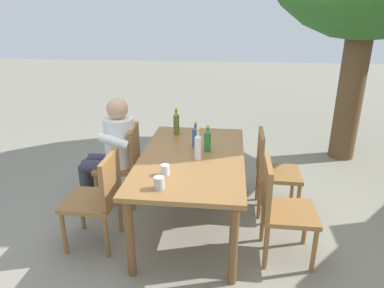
# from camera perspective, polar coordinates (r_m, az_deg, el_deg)

# --- Properties ---
(ground_plane) EXTENTS (24.00, 24.00, 0.00)m
(ground_plane) POSITION_cam_1_polar(r_m,az_deg,el_deg) (3.60, 0.00, -12.95)
(ground_plane) COLOR gray
(dining_table) EXTENTS (1.68, 0.96, 0.74)m
(dining_table) POSITION_cam_1_polar(r_m,az_deg,el_deg) (3.28, 0.00, -3.36)
(dining_table) COLOR olive
(dining_table) RESTS_ON ground_plane
(chair_near_left) EXTENTS (0.48, 0.48, 0.87)m
(chair_near_left) POSITION_cam_1_polar(r_m,az_deg,el_deg) (3.85, -10.98, -2.72)
(chair_near_left) COLOR olive
(chair_near_left) RESTS_ON ground_plane
(chair_near_right) EXTENTS (0.44, 0.44, 0.87)m
(chair_near_right) POSITION_cam_1_polar(r_m,az_deg,el_deg) (3.20, -14.93, -8.13)
(chair_near_right) COLOR olive
(chair_near_right) RESTS_ON ground_plane
(chair_far_left) EXTENTS (0.45, 0.45, 0.87)m
(chair_far_left) POSITION_cam_1_polar(r_m,az_deg,el_deg) (3.70, 12.77, -3.82)
(chair_far_left) COLOR olive
(chair_far_left) RESTS_ON ground_plane
(chair_far_right) EXTENTS (0.44, 0.44, 0.87)m
(chair_far_right) POSITION_cam_1_polar(r_m,az_deg,el_deg) (3.04, 14.17, -9.76)
(chair_far_right) COLOR olive
(chair_far_right) RESTS_ON ground_plane
(person_in_white_shirt) EXTENTS (0.47, 0.62, 1.18)m
(person_in_white_shirt) POSITION_cam_1_polar(r_m,az_deg,el_deg) (3.81, -12.75, -0.37)
(person_in_white_shirt) COLOR white
(person_in_white_shirt) RESTS_ON ground_plane
(bottle_blue) EXTENTS (0.06, 0.06, 0.26)m
(bottle_blue) POSITION_cam_1_polar(r_m,az_deg,el_deg) (3.41, 0.56, 1.24)
(bottle_blue) COLOR #2D56A3
(bottle_blue) RESTS_ON dining_table
(bottle_green) EXTENTS (0.06, 0.06, 0.26)m
(bottle_green) POSITION_cam_1_polar(r_m,az_deg,el_deg) (3.32, 2.54, 0.66)
(bottle_green) COLOR #287A38
(bottle_green) RESTS_ON dining_table
(bottle_clear) EXTENTS (0.06, 0.06, 0.29)m
(bottle_clear) POSITION_cam_1_polar(r_m,az_deg,el_deg) (3.13, 0.99, -0.36)
(bottle_clear) COLOR white
(bottle_clear) RESTS_ON dining_table
(bottle_olive) EXTENTS (0.06, 0.06, 0.30)m
(bottle_olive) POSITION_cam_1_polar(r_m,az_deg,el_deg) (3.78, -2.57, 3.43)
(bottle_olive) COLOR #566623
(bottle_olive) RESTS_ON dining_table
(cup_glass) EXTENTS (0.07, 0.07, 0.09)m
(cup_glass) POSITION_cam_1_polar(r_m,az_deg,el_deg) (2.87, -4.39, -4.22)
(cup_glass) COLOR silver
(cup_glass) RESTS_ON dining_table
(cup_steel) EXTENTS (0.08, 0.08, 0.10)m
(cup_steel) POSITION_cam_1_polar(r_m,az_deg,el_deg) (2.66, -5.38, -6.34)
(cup_steel) COLOR #B2B7BC
(cup_steel) RESTS_ON dining_table
(backpack_by_near_side) EXTENTS (0.34, 0.23, 0.44)m
(backpack_by_near_side) POSITION_cam_1_polar(r_m,az_deg,el_deg) (4.65, -0.33, -1.83)
(backpack_by_near_side) COLOR black
(backpack_by_near_side) RESTS_ON ground_plane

